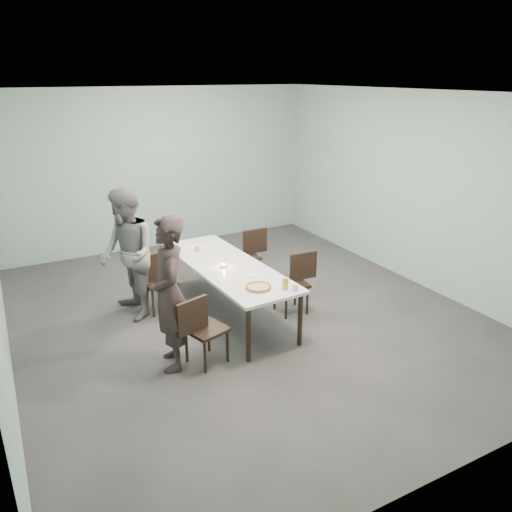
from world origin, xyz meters
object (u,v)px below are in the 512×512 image
chair_far_left (154,279)px  amber_tumbler (197,249)px  chair_far_right (249,252)px  table (227,269)px  tealight (224,266)px  diner_near (169,294)px  pizza (258,287)px  chair_near_left (201,326)px  side_plate (255,276)px  chair_near_right (296,278)px  diner_far (127,254)px  beer_glass (285,284)px  water_tumbler (295,287)px

chair_far_left → amber_tumbler: size_ratio=10.88×
chair_far_right → table: bearing=49.2°
tealight → amber_tumbler: size_ratio=0.70×
table → amber_tumbler: amber_tumbler is taller
diner_near → pizza: size_ratio=5.33×
chair_near_left → side_plate: size_ratio=4.83×
chair_near_left → pizza: 0.87m
chair_far_left → chair_near_right: (1.77, -0.93, 0.00)m
diner_far → amber_tumbler: size_ratio=22.85×
chair_near_right → tealight: 1.06m
chair_near_right → amber_tumbler: chair_near_right is taller
diner_far → pizza: (1.20, -1.52, -0.15)m
chair_near_left → beer_glass: (1.10, -0.05, 0.32)m
diner_near → diner_far: size_ratio=0.99×
tealight → beer_glass: bearing=-70.9°
chair_far_right → side_plate: (-0.67, -1.47, 0.25)m
chair_near_left → diner_far: (-0.38, 1.64, 0.41)m
diner_near → chair_far_right: bearing=146.0°
side_plate → water_tumbler: size_ratio=2.00×
beer_glass → tealight: beer_glass is taller
chair_near_left → pizza: chair_near_left is taller
table → water_tumbler: size_ratio=29.36×
chair_far_left → side_plate: chair_far_left is taller
pizza → amber_tumbler: amber_tumbler is taller
water_tumbler → chair_near_right: bearing=56.1°
water_tumbler → tealight: (-0.43, 1.11, -0.02)m
chair_near_right → water_tumbler: chair_near_right is taller
chair_far_left → chair_far_right: 1.73m
chair_near_left → water_tumbler: bearing=-23.8°
chair_far_right → diner_near: bearing=43.8°
water_tumbler → side_plate: bearing=107.5°
side_plate → beer_glass: (0.13, -0.55, 0.07)m
diner_far → water_tumbler: (1.56, -1.78, -0.12)m
chair_far_left → tealight: 1.06m
pizza → diner_near: bearing=178.4°
diner_near → diner_far: diner_far is taller
table → tealight: (-0.07, -0.07, 0.08)m
table → pizza: bearing=-90.2°
diner_far → tealight: diner_far is taller
chair_near_right → chair_far_right: size_ratio=1.00×
chair_near_right → diner_near: (-2.02, -0.52, 0.41)m
tealight → chair_near_left: bearing=-127.6°
amber_tumbler → chair_far_left: bearing=-170.0°
diner_near → pizza: diner_near is taller
chair_near_left → diner_near: (-0.30, 0.15, 0.41)m
table → chair_far_right: chair_far_right is taller
chair_far_left → tealight: size_ratio=15.54×
side_plate → chair_near_left: bearing=-152.7°
pizza → tealight: 0.85m
table → tealight: 0.13m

